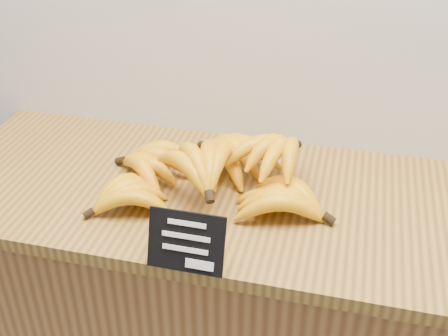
% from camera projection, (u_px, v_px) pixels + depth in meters
% --- Properties ---
extents(counter_top, '(1.33, 0.54, 0.03)m').
position_uv_depth(counter_top, '(229.00, 196.00, 1.25)').
color(counter_top, olive).
rests_on(counter_top, counter).
extents(chalkboard_sign, '(0.14, 0.04, 0.11)m').
position_uv_depth(chalkboard_sign, '(186.00, 242.00, 1.00)').
color(chalkboard_sign, black).
rests_on(chalkboard_sign, counter_top).
extents(banana_pile, '(0.52, 0.41, 0.12)m').
position_uv_depth(banana_pile, '(218.00, 170.00, 1.22)').
color(banana_pile, '#EAA509').
rests_on(banana_pile, counter_top).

